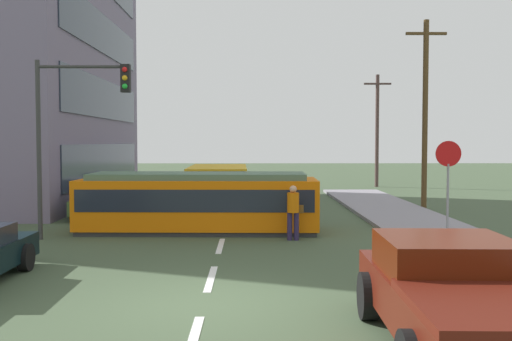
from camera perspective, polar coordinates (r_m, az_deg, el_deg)
name	(u,v)px	position (r m, az deg, el deg)	size (l,w,h in m)	color
ground_plane	(226,226)	(20.84, -2.92, -5.43)	(120.00, 120.00, 0.00)	#3F5036
sidewalk_curb_right	(456,243)	(17.87, 19.00, -6.74)	(3.20, 36.00, 0.14)	gray
lane_stripe_0	(193,341)	(9.15, -6.20, -16.25)	(0.16, 2.40, 0.01)	silver
lane_stripe_1	(211,278)	(12.99, -4.43, -10.49)	(0.16, 2.40, 0.01)	silver
lane_stripe_2	(220,246)	(16.90, -3.49, -7.36)	(0.16, 2.40, 0.01)	silver
lane_stripe_3	(231,210)	(25.53, -2.47, -3.89)	(0.16, 2.40, 0.01)	silver
lane_stripe_4	(235,197)	(31.49, -2.10, -2.61)	(0.16, 2.40, 0.01)	silver
streetcar_tram	(199,201)	(19.52, -5.62, -3.01)	(7.88, 2.72, 1.96)	orange
city_bus	(218,184)	(26.07, -3.72, -1.37)	(2.63, 5.63, 1.90)	gold
pedestrian_crossing	(293,209)	(17.73, 3.67, -3.81)	(0.51, 0.36, 1.67)	#291F40
pickup_truck_parked	(457,296)	(8.96, 19.06, -11.52)	(2.39, 5.05, 1.55)	#4E150B
parked_sedan_mid	(105,201)	(24.14, -14.54, -2.89)	(2.06, 4.15, 1.19)	#35542B
parked_sedan_far	(127,189)	(29.76, -12.47, -1.80)	(2.09, 4.43, 1.19)	black
parked_sedan_furthest	(154,181)	(35.19, -9.95, -1.07)	(2.16, 4.28, 1.19)	maroon
stop_sign	(448,169)	(18.16, 18.29, 0.17)	(0.76, 0.07, 2.88)	gray
traffic_light_mast	(74,115)	(18.57, -17.40, 5.20)	(2.87, 0.33, 5.46)	#333333
utility_pole_mid	(425,111)	(27.02, 16.22, 5.63)	(1.80, 0.24, 8.36)	brown
utility_pole_far	(377,128)	(39.41, 11.76, 4.07)	(1.80, 0.24, 7.41)	#4E3936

